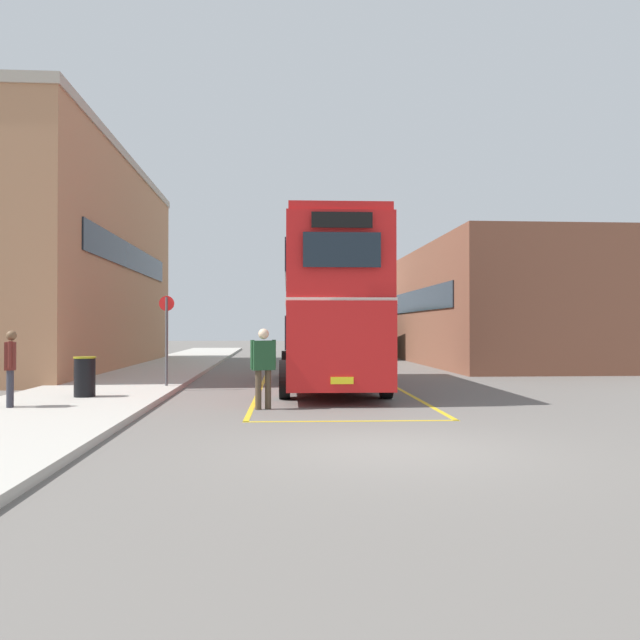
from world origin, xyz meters
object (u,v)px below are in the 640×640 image
single_deck_bus (347,331)px  litter_bin (85,377)px  double_decker_bus (328,305)px  pedestrian_boarding (263,362)px  bus_stop_sign (167,332)px  pedestrian_waiting_near (10,363)px

single_deck_bus → litter_bin: size_ratio=10.14×
double_decker_bus → litter_bin: (-6.27, -3.71, -1.88)m
pedestrian_boarding → litter_bin: size_ratio=1.85×
pedestrian_boarding → bus_stop_sign: (-2.89, 4.62, 0.66)m
pedestrian_boarding → pedestrian_waiting_near: bearing=-176.2°
single_deck_bus → litter_bin: single_deck_bus is taller
pedestrian_waiting_near → single_deck_bus: bearing=68.8°
single_deck_bus → pedestrian_waiting_near: 28.09m
double_decker_bus → pedestrian_waiting_near: double_decker_bus is taller
double_decker_bus → litter_bin: double_decker_bus is taller
pedestrian_boarding → bus_stop_sign: bus_stop_sign is taller
double_decker_bus → pedestrian_waiting_near: bearing=-141.6°
single_deck_bus → bus_stop_sign: 22.56m
double_decker_bus → bus_stop_sign: double_decker_bus is taller
pedestrian_boarding → pedestrian_waiting_near: size_ratio=1.11×
single_deck_bus → pedestrian_boarding: (-4.78, -25.84, -0.58)m
double_decker_bus → single_deck_bus: double_decker_bus is taller
pedestrian_waiting_near → pedestrian_boarding: bearing=3.8°
double_decker_bus → pedestrian_boarding: 5.89m
pedestrian_boarding → litter_bin: 4.71m
single_deck_bus → litter_bin: bearing=-110.8°
double_decker_bus → litter_bin: bearing=-149.4°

